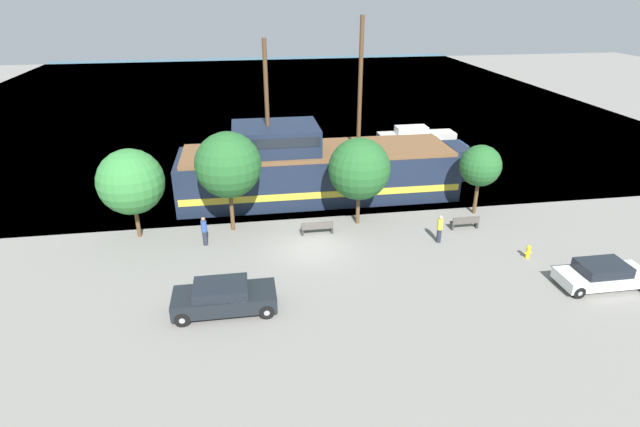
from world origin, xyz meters
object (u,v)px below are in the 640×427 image
at_px(parked_car_curb_mid, 603,274).
at_px(bench_promenade_east, 465,222).
at_px(bench_promenade_west, 317,228).
at_px(pirate_ship, 315,169).
at_px(pedestrian_walking_near, 204,231).
at_px(moored_boat_dockside, 429,147).
at_px(moored_boat_outer, 416,137).
at_px(fire_hydrant, 528,251).
at_px(pedestrian_walking_far, 440,229).
at_px(parked_car_curb_front, 224,297).

relative_size(parked_car_curb_mid, bench_promenade_east, 2.60).
xyz_separation_m(bench_promenade_east, bench_promenade_west, (-9.06, 0.68, 0.01)).
bearing_deg(pirate_ship, bench_promenade_east, -39.32).
bearing_deg(pedestrian_walking_near, moored_boat_dockside, 37.69).
xyz_separation_m(moored_boat_outer, fire_hydrant, (-0.99, -21.81, -0.26)).
bearing_deg(pedestrian_walking_near, moored_boat_outer, 43.38).
xyz_separation_m(pirate_ship, parked_car_curb_mid, (12.29, -13.87, -1.36)).
relative_size(moored_boat_dockside, moored_boat_outer, 0.88).
xyz_separation_m(parked_car_curb_mid, bench_promenade_east, (-4.03, 7.11, -0.21)).
height_order(moored_boat_dockside, parked_car_curb_mid, moored_boat_dockside).
distance_m(moored_boat_dockside, pedestrian_walking_far, 17.08).
xyz_separation_m(moored_boat_dockside, fire_hydrant, (-1.18, -18.76, -0.17)).
bearing_deg(parked_car_curb_mid, bench_promenade_west, 149.25).
bearing_deg(pedestrian_walking_far, fire_hydrant, -31.41).
bearing_deg(bench_promenade_east, parked_car_curb_mid, -60.43).
xyz_separation_m(bench_promenade_east, pedestrian_walking_near, (-15.62, 0.34, 0.46)).
bearing_deg(bench_promenade_east, fire_hydrant, -63.91).
xyz_separation_m(parked_car_curb_mid, fire_hydrant, (-2.10, 3.17, -0.24)).
bearing_deg(moored_boat_dockside, pedestrian_walking_far, -108.19).
bearing_deg(bench_promenade_east, moored_boat_dockside, 78.14).
bearing_deg(pedestrian_walking_far, pedestrian_walking_near, 172.56).
distance_m(pirate_ship, fire_hydrant, 14.86).
bearing_deg(moored_boat_outer, parked_car_curb_mid, -87.45).
bearing_deg(parked_car_curb_front, pedestrian_walking_near, 100.25).
distance_m(pirate_ship, bench_promenade_west, 6.33).
bearing_deg(bench_promenade_west, parked_car_curb_front, -127.38).
relative_size(moored_boat_outer, parked_car_curb_front, 1.55).
relative_size(bench_promenade_west, pedestrian_walking_near, 1.09).
xyz_separation_m(parked_car_curb_mid, pedestrian_walking_near, (-19.66, 7.45, 0.25)).
bearing_deg(parked_car_curb_mid, moored_boat_dockside, 92.40).
height_order(bench_promenade_east, pedestrian_walking_far, pedestrian_walking_far).
bearing_deg(moored_boat_dockside, bench_promenade_west, -130.71).
bearing_deg(pirate_ship, parked_car_curb_front, -115.18).
relative_size(pedestrian_walking_near, pedestrian_walking_far, 1.05).
distance_m(pirate_ship, parked_car_curb_mid, 18.58).
bearing_deg(parked_car_curb_front, pirate_ship, 64.82).
bearing_deg(pirate_ship, fire_hydrant, -46.41).
relative_size(parked_car_curb_front, bench_promenade_east, 2.73).
relative_size(moored_boat_dockside, fire_hydrant, 8.36).
bearing_deg(parked_car_curb_front, bench_promenade_east, 23.74).
bearing_deg(bench_promenade_east, pirate_ship, 140.68).
relative_size(parked_car_curb_front, pedestrian_walking_near, 2.64).
height_order(pirate_ship, parked_car_curb_mid, pirate_ship).
xyz_separation_m(parked_car_curb_mid, bench_promenade_west, (-13.09, 7.79, -0.20)).
height_order(pirate_ship, pedestrian_walking_far, pirate_ship).
bearing_deg(moored_boat_dockside, moored_boat_outer, 93.57).
relative_size(moored_boat_outer, fire_hydrant, 9.47).
xyz_separation_m(parked_car_curb_front, pedestrian_walking_near, (-1.21, 6.68, 0.16)).
xyz_separation_m(fire_hydrant, bench_promenade_west, (-10.98, 4.62, 0.04)).
relative_size(bench_promenade_east, pedestrian_walking_near, 0.97).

